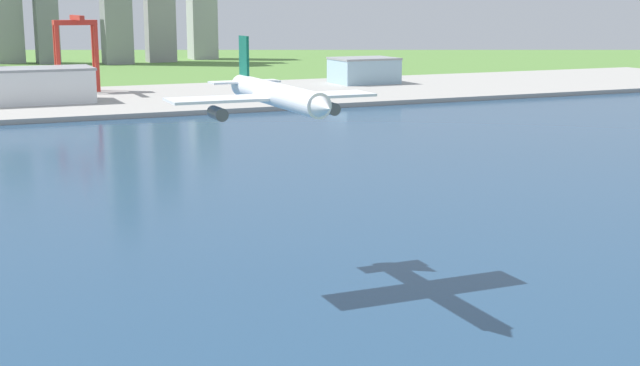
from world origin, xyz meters
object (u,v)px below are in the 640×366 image
(warehouse_main, at_px, (33,85))
(warehouse_annex, at_px, (364,70))
(port_crane_red, at_px, (76,38))
(airplane_landing, at_px, (277,96))

(warehouse_main, distance_m, warehouse_annex, 205.27)
(port_crane_red, bearing_deg, warehouse_main, -122.31)
(airplane_landing, height_order, warehouse_main, airplane_landing)
(port_crane_red, xyz_separation_m, warehouse_annex, (173.33, -14.44, -22.21))
(port_crane_red, height_order, warehouse_annex, port_crane_red)
(airplane_landing, bearing_deg, port_crane_red, 86.85)
(warehouse_main, xyz_separation_m, warehouse_annex, (202.75, 32.08, -0.78))
(port_crane_red, xyz_separation_m, warehouse_main, (-29.41, -46.52, -21.43))
(port_crane_red, bearing_deg, airplane_landing, -93.15)
(airplane_landing, relative_size, warehouse_annex, 1.16)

